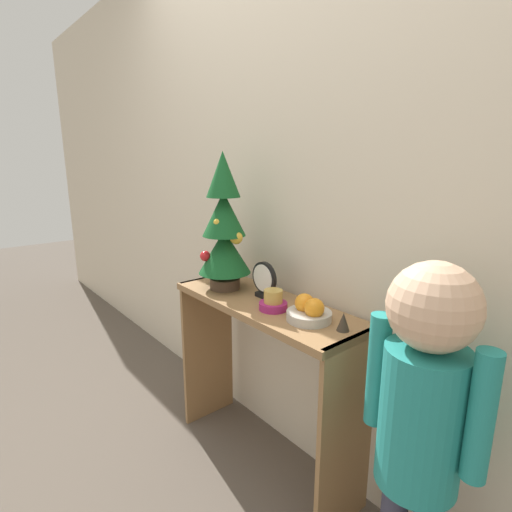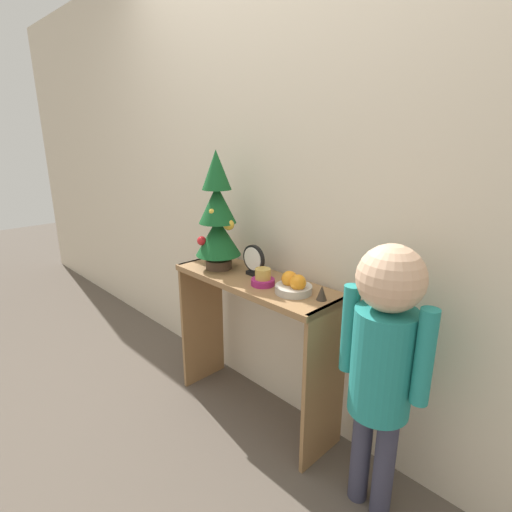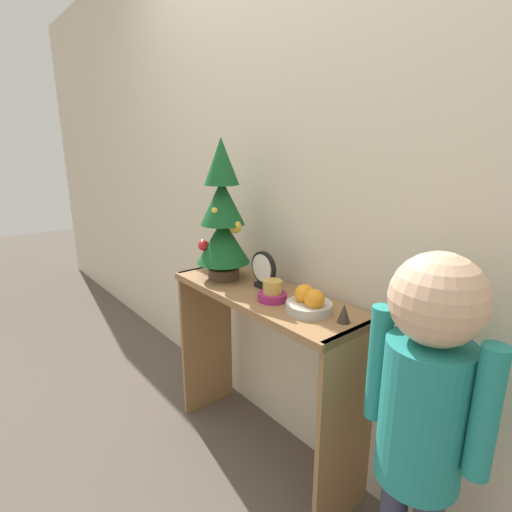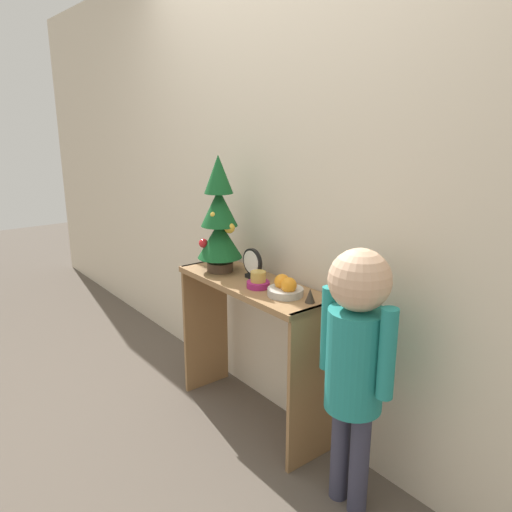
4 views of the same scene
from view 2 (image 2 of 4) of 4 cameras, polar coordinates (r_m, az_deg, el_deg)
name	(u,v)px [view 2 (image 2 of 4)]	position (r m, az deg, el deg)	size (l,w,h in m)	color
ground_plane	(233,424)	(2.29, -3.35, -22.85)	(12.00, 12.00, 0.00)	brown
back_wall	(284,180)	(2.03, 4.03, 10.82)	(7.00, 0.05, 2.50)	beige
console_table	(254,316)	(2.07, -0.22, -8.56)	(0.92, 0.32, 0.78)	olive
mini_tree	(217,216)	(2.08, -5.52, 5.73)	(0.24, 0.24, 0.62)	#4C3828
fruit_bowl	(294,285)	(1.81, 5.39, -4.19)	(0.17, 0.17, 0.10)	#B7B2A8
singing_bowl	(263,278)	(1.89, 0.99, -3.23)	(0.11, 0.11, 0.08)	#9E2366
desk_clock	(254,260)	(2.01, -0.34, -0.65)	(0.14, 0.04, 0.16)	black
figurine	(322,293)	(1.75, 9.38, -5.22)	(0.05, 0.05, 0.07)	#382D23
child_figure	(384,350)	(1.56, 17.76, -12.67)	(0.36, 0.24, 1.11)	#38384C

